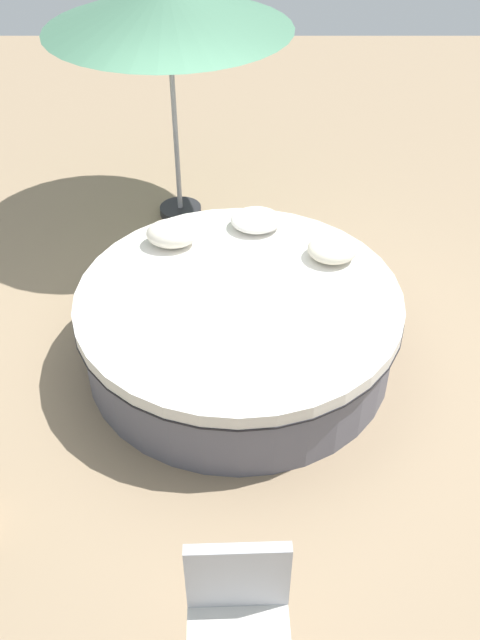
% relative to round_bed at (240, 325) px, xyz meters
% --- Properties ---
extents(ground_plane, '(16.00, 16.00, 0.00)m').
position_rel_round_bed_xyz_m(ground_plane, '(0.00, 0.00, -0.33)').
color(ground_plane, '#9E8466').
extents(round_bed, '(2.53, 2.53, 0.65)m').
position_rel_round_bed_xyz_m(round_bed, '(0.00, 0.00, 0.00)').
color(round_bed, '#595966').
rests_on(round_bed, ground_plane).
extents(throw_pillow_0, '(0.40, 0.37, 0.17)m').
position_rel_round_bed_xyz_m(throw_pillow_0, '(0.76, 0.48, 0.40)').
color(throw_pillow_0, beige).
rests_on(throw_pillow_0, round_bed).
extents(throw_pillow_1, '(0.44, 0.38, 0.15)m').
position_rel_round_bed_xyz_m(throw_pillow_1, '(0.15, 0.94, 0.39)').
color(throw_pillow_1, white).
rests_on(throw_pillow_1, round_bed).
extents(throw_pillow_2, '(0.43, 0.32, 0.22)m').
position_rel_round_bed_xyz_m(throw_pillow_2, '(-0.55, 0.68, 0.42)').
color(throw_pillow_2, silver).
rests_on(throw_pillow_2, round_bed).
extents(patio_chair, '(0.54, 0.52, 0.98)m').
position_rel_round_bed_xyz_m(patio_chair, '(0.00, -2.48, 0.23)').
color(patio_chair, '#B7B7BC').
rests_on(patio_chair, ground_plane).
extents(patio_umbrella, '(2.26, 2.26, 2.32)m').
position_rel_round_bed_xyz_m(patio_umbrella, '(-0.63, 2.23, 1.77)').
color(patio_umbrella, '#262628').
rests_on(patio_umbrella, ground_plane).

